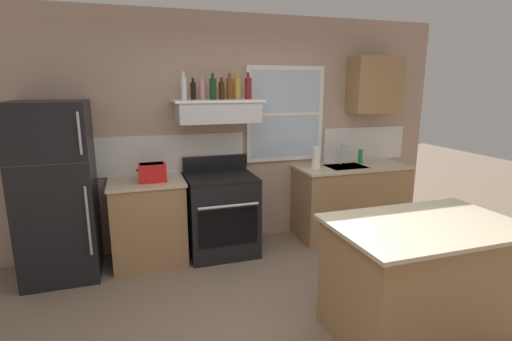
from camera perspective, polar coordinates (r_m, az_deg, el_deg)
name	(u,v)px	position (r m, az deg, el deg)	size (l,w,h in m)	color
back_wall	(236,132)	(4.64, -3.00, 5.77)	(5.40, 0.11, 2.70)	tan
refrigerator	(57,192)	(4.25, -27.43, -2.81)	(0.70, 0.72, 1.76)	black
counter_left_of_stove	(149,221)	(4.37, -15.62, -7.23)	(0.79, 0.63, 0.91)	#9E754C
toaster	(152,172)	(4.17, -15.13, -0.24)	(0.30, 0.20, 0.19)	red
stove_range	(221,214)	(4.43, -5.16, -6.42)	(0.76, 0.69, 1.09)	black
range_hood_shelf	(217,111)	(4.29, -5.76, 8.80)	(0.96, 0.52, 0.24)	silver
bottle_clear_tall	(184,88)	(4.23, -10.65, 11.93)	(0.06, 0.06, 0.30)	silver
bottle_balsamic_dark	(193,91)	(4.26, -9.30, 11.61)	(0.06, 0.06, 0.23)	black
bottle_rose_pink	(203,89)	(4.28, -7.92, 11.87)	(0.07, 0.07, 0.27)	#C67F84
bottle_dark_green_wine	(213,89)	(4.22, -6.40, 11.97)	(0.07, 0.07, 0.28)	#143819
bottle_brown_stout	(222,90)	(4.28, -5.11, 11.77)	(0.06, 0.06, 0.24)	#381E0F
bottle_amber_wine	(230,88)	(4.35, -3.93, 12.06)	(0.07, 0.07, 0.28)	brown
bottle_champagne_gold_foil	(238,88)	(4.39, -2.75, 12.11)	(0.08, 0.08, 0.29)	#B29333
bottle_red_label_wine	(248,88)	(4.36, -1.16, 12.12)	(0.07, 0.07, 0.29)	maroon
counter_right_with_sink	(350,200)	(5.09, 13.77, -4.26)	(1.43, 0.63, 0.91)	#9E754C
sink_faucet	(342,151)	(4.98, 12.58, 2.84)	(0.03, 0.17, 0.28)	silver
paper_towel_roll	(316,157)	(4.71, 8.90, 1.95)	(0.11, 0.11, 0.27)	white
dish_soap_bottle	(360,156)	(5.14, 15.21, 2.05)	(0.06, 0.06, 0.18)	#268C3F
kitchen_island	(421,279)	(3.30, 23.26, -14.57)	(1.40, 0.90, 0.91)	#9E754C
upper_cabinet_right	(375,85)	(5.19, 17.16, 12.03)	(0.64, 0.32, 0.70)	#9E754C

